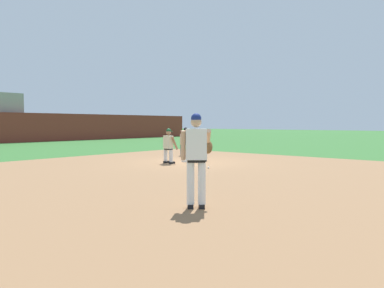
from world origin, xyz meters
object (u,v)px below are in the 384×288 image
(baseball, at_px, (209,168))
(baserunner, at_px, (169,144))
(first_base_bag, at_px, (188,161))
(umpire, at_px, (186,140))
(pitcher, at_px, (197,154))
(first_baseman, at_px, (199,145))

(baseball, bearing_deg, baserunner, 81.62)
(first_base_bag, distance_m, umpire, 3.30)
(pitcher, bearing_deg, first_baseman, 38.92)
(first_base_bag, height_order, first_baseman, first_baseman)
(baseball, xyz_separation_m, pitcher, (-5.21, -3.75, 1.02))
(pitcher, bearing_deg, baseball, 35.72)
(baseball, xyz_separation_m, baserunner, (0.35, 2.36, 0.76))
(first_base_bag, relative_size, baserunner, 0.26)
(baseball, distance_m, umpire, 5.76)
(baseball, bearing_deg, first_base_bag, 58.52)
(first_base_bag, xyz_separation_m, umpire, (2.36, 2.18, 0.75))
(baserunner, height_order, umpire, same)
(first_base_bag, distance_m, pitcher, 8.88)
(first_base_bag, height_order, pitcher, pitcher)
(first_base_bag, relative_size, first_baseman, 0.28)
(pitcher, xyz_separation_m, first_baseman, (7.05, 5.69, -0.33))
(pitcher, bearing_deg, umpire, 42.31)
(first_baseman, distance_m, umpire, 3.04)
(baseball, distance_m, first_baseman, 2.76)
(baseball, bearing_deg, pitcher, -144.28)
(first_baseman, bearing_deg, first_base_bag, 156.24)
(pitcher, relative_size, umpire, 1.27)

